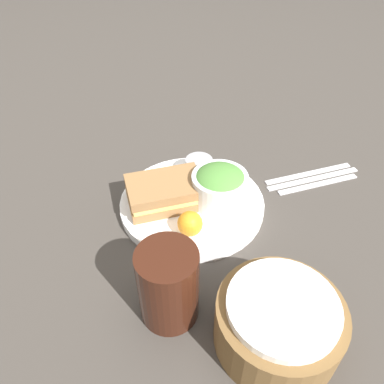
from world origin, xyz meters
The scene contains 11 objects.
ground_plane centered at (0.00, 0.00, 0.00)m, with size 4.00×4.00×0.00m, color #3D3833.
plate centered at (0.00, 0.00, 0.01)m, with size 0.27×0.27×0.02m, color white.
sandwich centered at (0.04, -0.02, 0.04)m, with size 0.15×0.11×0.05m.
salad_bowl centered at (-0.04, 0.02, 0.05)m, with size 0.10×0.10×0.07m.
dressing_cup centered at (-0.05, -0.06, 0.04)m, with size 0.05×0.05×0.04m, color #99999E.
orange_wedge centered at (0.04, 0.07, 0.04)m, with size 0.04×0.04×0.04m, color orange.
drink_glass centered at (0.13, 0.18, 0.06)m, with size 0.08×0.08×0.12m, color #38190F.
bread_basket centered at (0.02, 0.28, 0.04)m, with size 0.16×0.16×0.08m.
fork centered at (-0.26, 0.03, 0.00)m, with size 0.20×0.01×0.01m, color silver.
knife centered at (-0.26, 0.04, 0.00)m, with size 0.21×0.01×0.01m, color silver.
spoon centered at (-0.25, 0.06, 0.00)m, with size 0.18×0.01×0.01m, color silver.
Camera 1 is at (0.24, 0.45, 0.48)m, focal length 35.00 mm.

